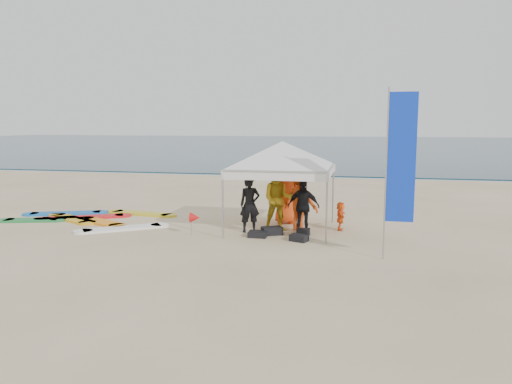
{
  "coord_description": "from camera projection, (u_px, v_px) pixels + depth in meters",
  "views": [
    {
      "loc": [
        2.89,
        -10.94,
        3.13
      ],
      "look_at": [
        -0.01,
        2.6,
        1.2
      ],
      "focal_mm": 35.0,
      "sensor_mm": 36.0,
      "label": 1
    }
  ],
  "objects": [
    {
      "name": "person_seated",
      "position": [
        341.0,
        216.0,
        14.59
      ],
      "size": [
        0.25,
        0.78,
        0.84
      ],
      "primitive_type": "imported",
      "rotation": [
        0.0,
        0.0,
        1.58
      ],
      "color": "#F85716",
      "rests_on": "ground"
    },
    {
      "name": "canopy_tent",
      "position": [
        282.0,
        142.0,
        14.29
      ],
      "size": [
        3.95,
        3.95,
        2.98
      ],
      "color": "#A5A5A8",
      "rests_on": "ground"
    },
    {
      "name": "gear_pile",
      "position": [
        278.0,
        233.0,
        13.78
      ],
      "size": [
        1.69,
        1.13,
        0.22
      ],
      "color": "black",
      "rests_on": "ground"
    },
    {
      "name": "ground",
      "position": [
        233.0,
        258.0,
        11.63
      ],
      "size": [
        120.0,
        120.0,
        0.0
      ],
      "primitive_type": "plane",
      "color": "beige",
      "rests_on": "ground"
    },
    {
      "name": "person_yellow",
      "position": [
        278.0,
        199.0,
        14.46
      ],
      "size": [
        1.0,
        0.83,
        1.86
      ],
      "primitive_type": "imported",
      "rotation": [
        0.0,
        0.0,
        0.14
      ],
      "color": "gold",
      "rests_on": "ground"
    },
    {
      "name": "feather_flag",
      "position": [
        400.0,
        160.0,
        11.15
      ],
      "size": [
        0.66,
        0.04,
        3.92
      ],
      "color": "#A5A5A8",
      "rests_on": "ground"
    },
    {
      "name": "surfboard_spread",
      "position": [
        90.0,
        219.0,
        16.2
      ],
      "size": [
        5.36,
        3.66,
        0.07
      ],
      "color": "gold",
      "rests_on": "ground"
    },
    {
      "name": "shoreline_foam",
      "position": [
        312.0,
        176.0,
        29.26
      ],
      "size": [
        160.0,
        1.2,
        0.01
      ],
      "primitive_type": "cube",
      "color": "silver",
      "rests_on": "ground"
    },
    {
      "name": "person_orange_b",
      "position": [
        286.0,
        194.0,
        15.49
      ],
      "size": [
        1.05,
        0.84,
        1.88
      ],
      "primitive_type": "imported",
      "rotation": [
        0.0,
        0.0,
        3.45
      ],
      "color": "#D64213",
      "rests_on": "ground"
    },
    {
      "name": "person_black_a",
      "position": [
        250.0,
        205.0,
        14.29
      ],
      "size": [
        0.69,
        0.58,
        1.6
      ],
      "primitive_type": "imported",
      "rotation": [
        0.0,
        0.0,
        0.4
      ],
      "color": "black",
      "rests_on": "ground"
    },
    {
      "name": "ocean",
      "position": [
        342.0,
        145.0,
        69.74
      ],
      "size": [
        160.0,
        84.0,
        0.08
      ],
      "primitive_type": "cube",
      "color": "#0C2633",
      "rests_on": "ground"
    },
    {
      "name": "person_black_b",
      "position": [
        304.0,
        206.0,
        14.12
      ],
      "size": [
        0.94,
        0.45,
        1.56
      ],
      "primitive_type": "imported",
      "rotation": [
        0.0,
        0.0,
        3.06
      ],
      "color": "black",
      "rests_on": "ground"
    },
    {
      "name": "marker_pennant",
      "position": [
        195.0,
        218.0,
        13.93
      ],
      "size": [
        0.28,
        0.28,
        0.64
      ],
      "color": "#A5A5A8",
      "rests_on": "ground"
    },
    {
      "name": "person_orange_a",
      "position": [
        300.0,
        200.0,
        14.51
      ],
      "size": [
        1.34,
        1.13,
        1.8
      ],
      "primitive_type": "imported",
      "rotation": [
        0.0,
        0.0,
        2.66
      ],
      "color": "#D94813",
      "rests_on": "ground"
    }
  ]
}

